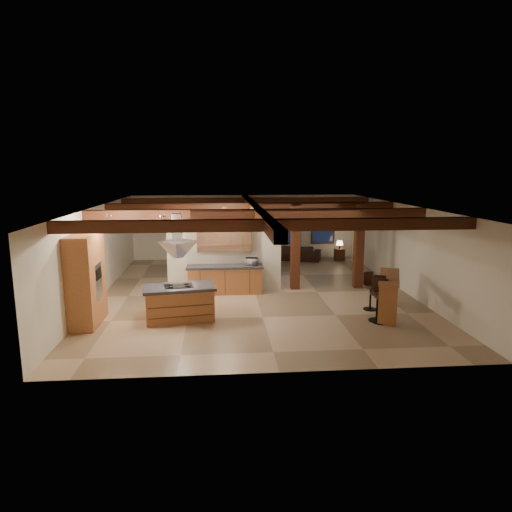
{
  "coord_description": "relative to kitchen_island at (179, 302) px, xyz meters",
  "views": [
    {
      "loc": [
        -1.19,
        -14.55,
        4.05
      ],
      "look_at": [
        0.06,
        0.5,
        1.16
      ],
      "focal_mm": 32.0,
      "sensor_mm": 36.0,
      "label": 1
    }
  ],
  "objects": [
    {
      "name": "ground",
      "position": [
        2.28,
        2.48,
        -0.48
      ],
      "size": [
        12.0,
        12.0,
        0.0
      ],
      "primitive_type": "plane",
      "color": "tan",
      "rests_on": "ground"
    },
    {
      "name": "room_walls",
      "position": [
        2.28,
        2.48,
        1.3
      ],
      "size": [
        12.0,
        12.0,
        12.0
      ],
      "color": "silver",
      "rests_on": "ground"
    },
    {
      "name": "ceiling_beams",
      "position": [
        2.28,
        2.48,
        2.28
      ],
      "size": [
        10.0,
        12.0,
        0.28
      ],
      "color": "#441811",
      "rests_on": "room_walls"
    },
    {
      "name": "timber_posts",
      "position": [
        4.78,
        2.98,
        1.28
      ],
      "size": [
        2.5,
        0.3,
        2.9
      ],
      "color": "#441811",
      "rests_on": "ground"
    },
    {
      "name": "partition_wall",
      "position": [
        1.28,
        2.98,
        0.62
      ],
      "size": [
        3.8,
        0.18,
        2.2
      ],
      "primitive_type": "cube",
      "color": "silver",
      "rests_on": "ground"
    },
    {
      "name": "pantry_cabinet",
      "position": [
        -2.39,
        -0.12,
        0.72
      ],
      "size": [
        0.67,
        1.6,
        2.4
      ],
      "color": "#A66635",
      "rests_on": "ground"
    },
    {
      "name": "back_counter",
      "position": [
        1.28,
        2.59,
        -0.0
      ],
      "size": [
        2.5,
        0.66,
        0.94
      ],
      "color": "#A66635",
      "rests_on": "ground"
    },
    {
      "name": "upper_display_cabinet",
      "position": [
        1.28,
        2.79,
        1.37
      ],
      "size": [
        1.8,
        0.36,
        0.95
      ],
      "color": "#A66635",
      "rests_on": "partition_wall"
    },
    {
      "name": "range_hood",
      "position": [
        0.0,
        0.0,
        1.3
      ],
      "size": [
        1.1,
        1.1,
        1.4
      ],
      "color": "silver",
      "rests_on": "room_walls"
    },
    {
      "name": "back_windows",
      "position": [
        5.08,
        8.41,
        1.02
      ],
      "size": [
        2.7,
        0.07,
        1.7
      ],
      "color": "#441811",
      "rests_on": "room_walls"
    },
    {
      "name": "framed_art",
      "position": [
        0.78,
        8.41,
        1.22
      ],
      "size": [
        0.65,
        0.05,
        0.85
      ],
      "color": "#441811",
      "rests_on": "room_walls"
    },
    {
      "name": "recessed_cans",
      "position": [
        -0.25,
        0.55,
        2.39
      ],
      "size": [
        3.16,
        2.46,
        0.03
      ],
      "color": "silver",
      "rests_on": "room_walls"
    },
    {
      "name": "kitchen_island",
      "position": [
        0.0,
        0.0,
        0.0
      ],
      "size": [
        2.06,
        1.32,
        0.95
      ],
      "color": "#A66635",
      "rests_on": "ground"
    },
    {
      "name": "dining_table",
      "position": [
        1.98,
        5.58,
        -0.17
      ],
      "size": [
        1.88,
        1.22,
        0.62
      ],
      "primitive_type": "imported",
      "rotation": [
        0.0,
        0.0,
        0.14
      ],
      "color": "#402310",
      "rests_on": "ground"
    },
    {
      "name": "sofa",
      "position": [
        4.51,
        7.98,
        -0.14
      ],
      "size": [
        2.47,
        1.56,
        0.67
      ],
      "primitive_type": "imported",
      "rotation": [
        0.0,
        0.0,
        2.83
      ],
      "color": "black",
      "rests_on": "ground"
    },
    {
      "name": "microwave",
      "position": [
        2.18,
        2.59,
        0.58
      ],
      "size": [
        0.44,
        0.31,
        0.23
      ],
      "primitive_type": "imported",
      "rotation": [
        0.0,
        0.0,
        3.06
      ],
      "color": "silver",
      "rests_on": "back_counter"
    },
    {
      "name": "bar_counter",
      "position": [
        5.84,
        -0.03,
        0.28
      ],
      "size": [
        1.28,
        2.18,
        1.12
      ],
      "color": "#A66635",
      "rests_on": "ground"
    },
    {
      "name": "side_table",
      "position": [
        6.51,
        7.75,
        -0.22
      ],
      "size": [
        0.43,
        0.43,
        0.52
      ],
      "primitive_type": "cube",
      "rotation": [
        0.0,
        0.0,
        -0.02
      ],
      "color": "#441811",
      "rests_on": "ground"
    },
    {
      "name": "table_lamp",
      "position": [
        6.51,
        7.75,
        0.3
      ],
      "size": [
        0.31,
        0.31,
        0.36
      ],
      "color": "black",
      "rests_on": "side_table"
    },
    {
      "name": "bar_stool_a",
      "position": [
        5.38,
        -0.69,
        0.11
      ],
      "size": [
        0.42,
        0.44,
        1.17
      ],
      "color": "black",
      "rests_on": "ground"
    },
    {
      "name": "bar_stool_b",
      "position": [
        5.34,
        -0.55,
        0.15
      ],
      "size": [
        0.47,
        0.48,
        1.23
      ],
      "color": "black",
      "rests_on": "ground"
    },
    {
      "name": "bar_stool_c",
      "position": [
        5.47,
        0.46,
        0.08
      ],
      "size": [
        0.4,
        0.41,
        1.1
      ],
      "color": "black",
      "rests_on": "ground"
    },
    {
      "name": "dining_chairs",
      "position": [
        1.98,
        5.58,
        0.06
      ],
      "size": [
        2.13,
        2.13,
        1.06
      ],
      "color": "#441811",
      "rests_on": "ground"
    }
  ]
}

